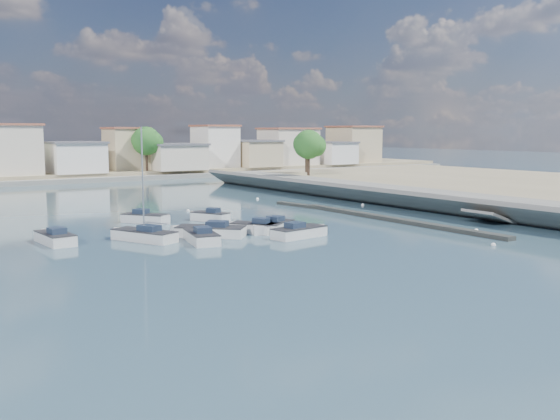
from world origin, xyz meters
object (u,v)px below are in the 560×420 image
Objects in this scene: motorboat_e at (54,238)px; sailboat at (142,235)px; motorboat_c at (207,232)px; motorboat_a at (254,228)px; motorboat_h at (301,232)px; motorboat_g at (147,219)px; motorboat_d at (271,227)px; motorboat_f at (209,217)px; motorboat_b at (201,237)px.

sailboat reaches higher than motorboat_e.
motorboat_a is at bearing -6.41° from motorboat_c.
motorboat_c and motorboat_h have the same top height.
sailboat reaches higher than motorboat_g.
motorboat_d is at bearing 100.15° from motorboat_h.
motorboat_f is at bearing 99.07° from motorboat_h.
motorboat_a is 1.07× the size of motorboat_f.
motorboat_c is (1.60, 2.00, 0.00)m from motorboat_b.
motorboat_c is (-4.14, 0.47, 0.00)m from motorboat_a.
motorboat_d is at bearing -11.05° from sailboat.
motorboat_e and motorboat_h have the same top height.
sailboat is (-11.32, 5.60, 0.04)m from motorboat_h.
motorboat_f is 0.92× the size of motorboat_g.
sailboat is at bearing 168.95° from motorboat_d.
motorboat_f is 0.45× the size of sailboat.
motorboat_b is at bearing -41.36° from sailboat.
motorboat_b is (-5.74, -1.54, -0.00)m from motorboat_a.
sailboat is (-5.13, 1.11, 0.04)m from motorboat_c.
motorboat_d is 10.89m from sailboat.
motorboat_g is (-1.16, 9.89, 0.00)m from motorboat_c.
motorboat_d is 12.77m from motorboat_g.
motorboat_f is (15.32, 4.16, -0.00)m from motorboat_e.
sailboat is at bearing -23.79° from motorboat_e.
motorboat_a is 11.63m from motorboat_g.
motorboat_f is 12.55m from motorboat_h.
motorboat_e is at bearing -148.33° from motorboat_g.
motorboat_d is 0.54× the size of sailboat.
motorboat_f is at bearing 98.64° from motorboat_d.
motorboat_a is at bearing -15.43° from motorboat_e.
motorboat_a and motorboat_f have the same top height.
motorboat_a is 8.37m from motorboat_f.
motorboat_e is at bearing 161.38° from motorboat_c.
motorboat_e and motorboat_f have the same top height.
sailboat is (-9.34, -6.79, 0.04)m from motorboat_f.
motorboat_e is at bearing 156.21° from sailboat.
motorboat_f is at bearing 61.98° from motorboat_c.
sailboat is at bearing -143.96° from motorboat_f.
motorboat_f is 11.55m from sailboat.
motorboat_e is at bearing 164.18° from motorboat_d.
motorboat_a and motorboat_d have the same top height.
motorboat_c is 5.64m from motorboat_d.
motorboat_d is 17.33m from motorboat_e.
motorboat_a and motorboat_h have the same top height.
motorboat_b is 1.18× the size of motorboat_g.
motorboat_b is at bearing -128.53° from motorboat_c.
motorboat_a is at bearing -9.63° from sailboat.
motorboat_c is 1.02× the size of motorboat_h.
motorboat_d is 1.09× the size of motorboat_g.
motorboat_a is 0.82× the size of motorboat_h.
motorboat_g is at bearing 121.70° from motorboat_d.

